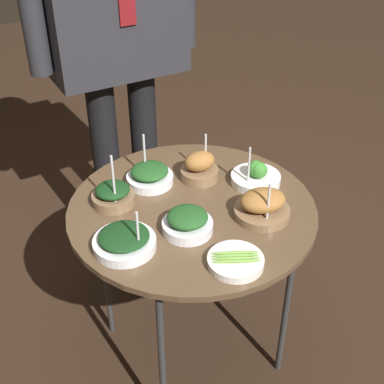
{
  "coord_description": "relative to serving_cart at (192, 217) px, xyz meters",
  "views": [
    {
      "loc": [
        -0.6,
        -1.07,
        1.53
      ],
      "look_at": [
        0.0,
        0.0,
        0.67
      ],
      "focal_mm": 50.0,
      "sensor_mm": 36.0,
      "label": 1
    }
  ],
  "objects": [
    {
      "name": "bowl_roast_center",
      "position": [
        0.09,
        0.12,
        0.08
      ],
      "size": [
        0.12,
        0.12,
        0.14
      ],
      "color": "brown",
      "rests_on": "serving_cart"
    },
    {
      "name": "bowl_spinach_mid_right",
      "position": [
        -0.19,
        0.12,
        0.07
      ],
      "size": [
        0.12,
        0.12,
        0.18
      ],
      "color": "brown",
      "rests_on": "serving_cart"
    },
    {
      "name": "ground_plane",
      "position": [
        0.0,
        0.0,
        -0.58
      ],
      "size": [
        8.0,
        8.0,
        0.0
      ],
      "primitive_type": "plane",
      "color": "black"
    },
    {
      "name": "bowl_spinach_front_center",
      "position": [
        -0.24,
        -0.07,
        0.06
      ],
      "size": [
        0.16,
        0.16,
        0.13
      ],
      "color": "silver",
      "rests_on": "serving_cart"
    },
    {
      "name": "bowl_spinach_back_right",
      "position": [
        -0.05,
        0.17,
        0.07
      ],
      "size": [
        0.14,
        0.14,
        0.15
      ],
      "color": "silver",
      "rests_on": "serving_cart"
    },
    {
      "name": "bowl_asparagus_near_rim",
      "position": [
        -0.02,
        -0.26,
        0.05
      ],
      "size": [
        0.14,
        0.14,
        0.03
      ],
      "color": "silver",
      "rests_on": "serving_cart"
    },
    {
      "name": "bowl_spinach_far_rim",
      "position": [
        -0.06,
        -0.09,
        0.07
      ],
      "size": [
        0.14,
        0.14,
        0.06
      ],
      "color": "silver",
      "rests_on": "serving_cart"
    },
    {
      "name": "bowl_broccoli_front_left",
      "position": [
        0.23,
        0.01,
        0.07
      ],
      "size": [
        0.15,
        0.15,
        0.14
      ],
      "color": "white",
      "rests_on": "serving_cart"
    },
    {
      "name": "serving_cart",
      "position": [
        0.0,
        0.0,
        0.0
      ],
      "size": [
        0.71,
        0.71,
        0.62
      ],
      "color": "brown",
      "rests_on": "ground_plane"
    },
    {
      "name": "bowl_roast_front_right",
      "position": [
        0.15,
        -0.13,
        0.07
      ],
      "size": [
        0.16,
        0.16,
        0.14
      ],
      "color": "brown",
      "rests_on": "serving_cart"
    },
    {
      "name": "waiter_figure",
      "position": [
        0.04,
        0.59,
        0.45
      ],
      "size": [
        0.6,
        0.23,
        1.63
      ],
      "color": "black",
      "rests_on": "ground_plane"
    }
  ]
}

